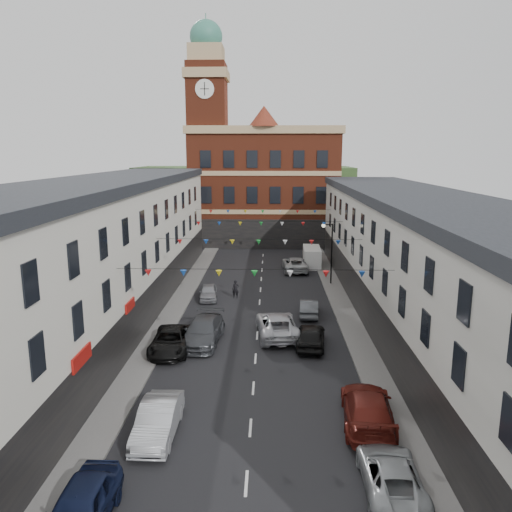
# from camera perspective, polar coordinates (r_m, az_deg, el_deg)

# --- Properties ---
(ground) EXTENTS (160.00, 160.00, 0.00)m
(ground) POSITION_cam_1_polar(r_m,az_deg,el_deg) (35.48, 0.13, -9.09)
(ground) COLOR black
(ground) RESTS_ON ground
(pavement_left) EXTENTS (1.80, 64.00, 0.15)m
(pavement_left) POSITION_cam_1_polar(r_m,az_deg,el_deg) (38.12, -10.31, -7.66)
(pavement_left) COLOR #605E5B
(pavement_left) RESTS_ON ground
(pavement_right) EXTENTS (1.80, 64.00, 0.15)m
(pavement_right) POSITION_cam_1_polar(r_m,az_deg,el_deg) (37.80, 10.83, -7.85)
(pavement_right) COLOR #605E5B
(pavement_right) RESTS_ON ground
(terrace_left) EXTENTS (8.40, 56.00, 10.70)m
(terrace_left) POSITION_cam_1_polar(r_m,az_deg,el_deg) (37.14, -18.31, -0.14)
(terrace_left) COLOR silver
(terrace_left) RESTS_ON ground
(terrace_right) EXTENTS (8.40, 56.00, 9.70)m
(terrace_right) POSITION_cam_1_polar(r_m,az_deg,el_deg) (36.68, 18.91, -1.12)
(terrace_right) COLOR beige
(terrace_right) RESTS_ON ground
(civic_building) EXTENTS (20.60, 13.30, 18.50)m
(civic_building) POSITION_cam_1_polar(r_m,az_deg,el_deg) (71.25, 0.95, 8.12)
(civic_building) COLOR maroon
(civic_building) RESTS_ON ground
(clock_tower) EXTENTS (5.60, 5.60, 30.00)m
(clock_tower) POSITION_cam_1_polar(r_m,az_deg,el_deg) (68.70, -5.51, 13.61)
(clock_tower) COLOR maroon
(clock_tower) RESTS_ON ground
(distant_hill) EXTENTS (40.00, 14.00, 10.00)m
(distant_hill) POSITION_cam_1_polar(r_m,az_deg,el_deg) (95.58, -1.30, 7.15)
(distant_hill) COLOR #375427
(distant_hill) RESTS_ON ground
(street_lamp) EXTENTS (1.10, 0.36, 6.00)m
(street_lamp) POSITION_cam_1_polar(r_m,az_deg,el_deg) (48.28, 8.37, 1.22)
(street_lamp) COLOR black
(street_lamp) RESTS_ON ground
(car_left_a) EXTENTS (1.93, 4.68, 1.59)m
(car_left_a) POSITION_cam_1_polar(r_m,az_deg,el_deg) (19.82, -19.44, -25.60)
(car_left_a) COLOR #111937
(car_left_a) RESTS_ON ground
(car_left_b) EXTENTS (1.64, 4.68, 1.54)m
(car_left_b) POSITION_cam_1_polar(r_m,az_deg,el_deg) (24.11, -11.14, -17.90)
(car_left_b) COLOR #B1B3B9
(car_left_b) RESTS_ON ground
(car_left_c) EXTENTS (2.51, 5.22, 1.43)m
(car_left_c) POSITION_cam_1_polar(r_m,az_deg,el_deg) (33.05, -9.72, -9.53)
(car_left_c) COLOR black
(car_left_c) RESTS_ON ground
(car_left_d) EXTENTS (2.74, 5.83, 1.65)m
(car_left_d) POSITION_cam_1_polar(r_m,az_deg,el_deg) (34.12, -6.05, -8.54)
(car_left_d) COLOR #404348
(car_left_d) RESTS_ON ground
(car_left_e) EXTENTS (1.85, 3.88, 1.28)m
(car_left_e) POSITION_cam_1_polar(r_m,az_deg,el_deg) (43.94, -5.47, -4.13)
(car_left_e) COLOR gray
(car_left_e) RESTS_ON ground
(car_right_b) EXTENTS (2.27, 4.73, 1.30)m
(car_right_b) POSITION_cam_1_polar(r_m,az_deg,el_deg) (21.23, 15.17, -22.99)
(car_right_b) COLOR #9EA3A6
(car_right_b) RESTS_ON ground
(car_right_c) EXTENTS (2.82, 5.87, 1.65)m
(car_right_c) POSITION_cam_1_polar(r_m,az_deg,el_deg) (25.04, 12.64, -16.64)
(car_right_c) COLOR maroon
(car_right_c) RESTS_ON ground
(car_right_d) EXTENTS (2.31, 4.71, 1.54)m
(car_right_d) POSITION_cam_1_polar(r_m,az_deg,el_deg) (33.51, 6.29, -9.02)
(car_right_d) COLOR black
(car_right_d) RESTS_ON ground
(car_right_e) EXTENTS (1.70, 4.12, 1.33)m
(car_right_e) POSITION_cam_1_polar(r_m,az_deg,el_deg) (39.64, 6.07, -5.87)
(car_right_e) COLOR #53565B
(car_right_e) RESTS_ON ground
(car_right_f) EXTENTS (2.76, 5.60, 1.53)m
(car_right_f) POSITION_cam_1_polar(r_m,az_deg,el_deg) (54.18, 4.49, -0.94)
(car_right_f) COLOR #B4B7B9
(car_right_f) RESTS_ON ground
(moving_car) EXTENTS (3.30, 6.10, 1.62)m
(moving_car) POSITION_cam_1_polar(r_m,az_deg,el_deg) (35.17, 2.44, -7.88)
(moving_car) COLOR silver
(moving_car) RESTS_ON ground
(white_van) EXTENTS (1.98, 4.86, 2.13)m
(white_van) POSITION_cam_1_polar(r_m,az_deg,el_deg) (56.70, 6.39, -0.10)
(white_van) COLOR white
(white_van) RESTS_ON ground
(pedestrian) EXTENTS (0.60, 0.41, 1.61)m
(pedestrian) POSITION_cam_1_polar(r_m,az_deg,el_deg) (44.05, -2.35, -3.82)
(pedestrian) COLOR black
(pedestrian) RESTS_ON ground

